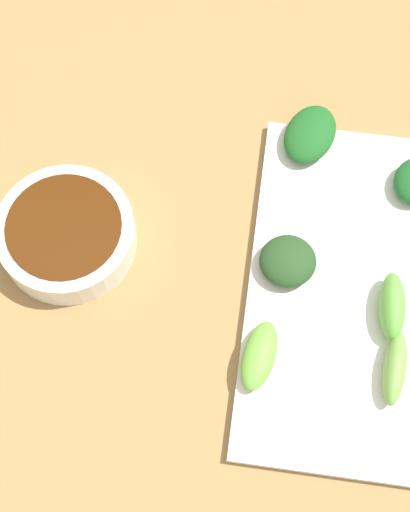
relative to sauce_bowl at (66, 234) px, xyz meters
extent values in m
cube|color=#997847|center=(0.15, -0.03, -0.03)|extent=(2.10, 2.10, 0.02)
cylinder|color=white|center=(0.00, 0.00, 0.00)|extent=(0.14, 0.14, 0.04)
cylinder|color=#492207|center=(0.00, 0.00, 0.01)|extent=(0.11, 0.11, 0.02)
cube|color=white|center=(0.28, -0.02, -0.02)|extent=(0.19, 0.35, 0.01)
ellipsoid|color=#5FAC40|center=(0.32, -0.03, 0.01)|extent=(0.03, 0.07, 0.03)
ellipsoid|color=#1C5D21|center=(0.23, 0.14, 0.00)|extent=(0.07, 0.08, 0.02)
ellipsoid|color=#6CB340|center=(0.20, -0.10, 0.00)|extent=(0.04, 0.07, 0.02)
ellipsoid|color=#73AA49|center=(0.33, -0.09, 0.00)|extent=(0.03, 0.07, 0.03)
ellipsoid|color=#244720|center=(0.22, 0.00, 0.00)|extent=(0.07, 0.07, 0.03)
camera|label=1|loc=(0.18, -0.28, 0.69)|focal=53.38mm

